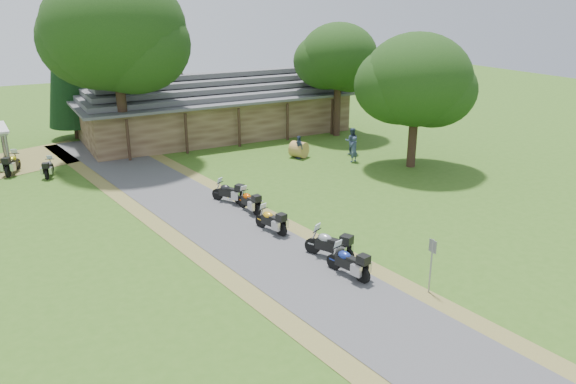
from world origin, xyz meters
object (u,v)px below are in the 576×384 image
motorcycle_row_a (348,261)px  motorcycle_row_c (271,219)px  motorcycle_row_b (329,243)px  motorcycle_row_d (249,200)px  hay_bale (299,149)px  motorcycle_carport_a (12,163)px  motorcycle_carport_b (49,167)px  lodge (216,103)px  motorcycle_row_e (228,191)px

motorcycle_row_a → motorcycle_row_c: size_ratio=1.06×
motorcycle_row_a → motorcycle_row_b: (0.19, 1.68, 0.04)m
motorcycle_row_b → motorcycle_row_d: size_ratio=1.14×
motorcycle_row_c → motorcycle_row_d: bearing=-19.5°
motorcycle_row_c → motorcycle_row_a: bearing=171.6°
motorcycle_row_a → hay_bale: size_ratio=1.76×
motorcycle_row_d → hay_bale: size_ratio=1.64×
motorcycle_row_c → motorcycle_row_b: bearing=177.6°
motorcycle_row_b → motorcycle_row_c: 3.78m
motorcycle_row_d → hay_bale: motorcycle_row_d is taller
motorcycle_carport_a → hay_bale: (17.43, -5.32, -0.13)m
motorcycle_row_d → motorcycle_carport_b: size_ratio=1.06×
motorcycle_row_a → hay_bale: bearing=-37.0°
motorcycle_row_b → motorcycle_row_a: bearing=146.4°
motorcycle_row_c → motorcycle_carport_b: motorcycle_row_c is taller
lodge → motorcycle_row_b: 23.83m
hay_bale → motorcycle_row_c: bearing=-125.3°
motorcycle_row_c → motorcycle_row_d: (0.20, 2.85, -0.01)m
motorcycle_row_a → motorcycle_carport_a: (-10.61, 21.24, 0.02)m
motorcycle_row_b → motorcycle_row_d: (-0.66, 6.53, -0.09)m
motorcycle_row_a → motorcycle_row_e: bearing=-8.9°
motorcycle_row_c → motorcycle_carport_a: size_ratio=0.91×
motorcycle_row_b → motorcycle_row_e: motorcycle_row_b is taller
motorcycle_row_b → motorcycle_row_c: motorcycle_row_b is taller
motorcycle_row_a → motorcycle_carport_b: bearing=10.2°
motorcycle_carport_a → motorcycle_carport_b: motorcycle_carport_a is taller
motorcycle_row_e → hay_bale: 9.72m
motorcycle_row_e → motorcycle_carport_b: motorcycle_row_e is taller
motorcycle_row_c → motorcycle_row_d: size_ratio=1.01×
motorcycle_row_d → motorcycle_row_a: bearing=176.1°
motorcycle_row_a → motorcycle_row_e: size_ratio=1.04×
lodge → motorcycle_row_d: (-4.92, -16.85, -1.83)m
lodge → motorcycle_row_e: bearing=-109.4°
hay_bale → motorcycle_carport_a: bearing=163.0°
motorcycle_row_c → motorcycle_row_e: (-0.20, 4.61, 0.01)m
motorcycle_row_d → motorcycle_row_e: motorcycle_row_e is taller
motorcycle_row_b → motorcycle_carport_a: (-10.80, 19.56, -0.02)m
motorcycle_row_a → motorcycle_carport_b: motorcycle_row_a is taller
motorcycle_row_e → motorcycle_row_b: bearing=155.4°
motorcycle_row_a → motorcycle_row_b: 1.69m
motorcycle_row_d → lodge: bearing=-23.5°
motorcycle_row_a → motorcycle_row_e: (-0.86, 9.98, -0.03)m
motorcycle_row_b → motorcycle_row_c: (-0.86, 3.68, -0.08)m
lodge → hay_bale: bearing=-75.5°
motorcycle_row_c → motorcycle_carport_a: motorcycle_carport_a is taller
motorcycle_row_a → motorcycle_row_d: 8.22m
lodge → motorcycle_row_b: bearing=-100.3°
hay_bale → lodge: bearing=104.5°
motorcycle_carport_b → hay_bale: 15.93m
hay_bale → motorcycle_row_e: bearing=-142.2°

